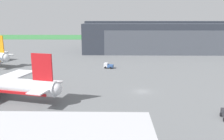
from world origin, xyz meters
name	(u,v)px	position (x,y,z in m)	size (l,w,h in m)	color
ground_plane	(142,91)	(0.00, 0.00, 0.00)	(440.00, 440.00, 0.00)	slate
grass_field_strip	(123,37)	(0.00, 183.04, 0.04)	(440.00, 56.00, 0.08)	#367C3F
maintenance_hangar	(169,37)	(25.83, 82.82, 8.86)	(105.81, 37.42, 18.63)	#2D333D
baggage_tug	(108,66)	(-11.00, 31.15, 1.13)	(4.19, 3.27, 2.23)	silver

